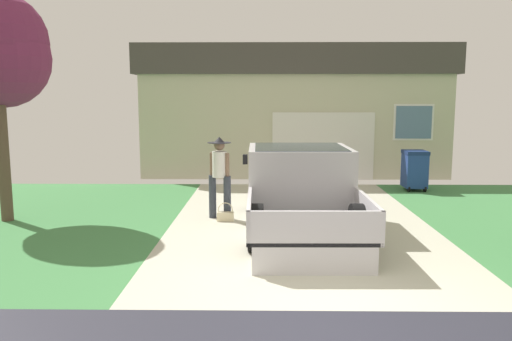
# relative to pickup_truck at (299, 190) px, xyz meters

# --- Properties ---
(pickup_truck) EXTENTS (2.16, 5.29, 1.58)m
(pickup_truck) POSITION_rel_pickup_truck_xyz_m (0.00, 0.00, 0.00)
(pickup_truck) COLOR silver
(pickup_truck) RESTS_ON ground
(person_with_hat) EXTENTS (0.49, 0.49, 1.74)m
(person_with_hat) POSITION_rel_pickup_truck_xyz_m (-1.63, 0.51, 0.28)
(person_with_hat) COLOR #333842
(person_with_hat) RESTS_ON ground
(handbag) EXTENTS (0.34, 0.16, 0.39)m
(handbag) POSITION_rel_pickup_truck_xyz_m (-1.50, 0.30, -0.59)
(handbag) COLOR beige
(handbag) RESTS_ON ground
(house_with_garage) EXTENTS (10.17, 5.59, 4.21)m
(house_with_garage) POSITION_rel_pickup_truck_xyz_m (0.31, 8.42, 1.43)
(house_with_garage) COLOR #B8B496
(house_with_garage) RESTS_ON ground
(wheeled_trash_bin) EXTENTS (0.60, 0.72, 1.11)m
(wheeled_trash_bin) POSITION_rel_pickup_truck_xyz_m (3.48, 3.91, -0.10)
(wheeled_trash_bin) COLOR navy
(wheeled_trash_bin) RESTS_ON ground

